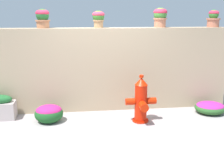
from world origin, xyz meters
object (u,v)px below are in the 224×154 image
Objects in this scene: potted_plant_2 at (98,18)px; planter_box at (0,108)px; flower_bush_left at (210,107)px; potted_plant_3 at (160,16)px; fire_hydrant at (141,101)px; flower_bush_right at (49,113)px; potted_plant_1 at (43,17)px; potted_plant_4 at (213,18)px.

planter_box is at bearing -167.90° from potted_plant_2.
potted_plant_2 is 3.00m from flower_bush_left.
planter_box is at bearing -172.44° from potted_plant_3.
potted_plant_3 reaches higher than flower_bush_left.
fire_hydrant is at bearing -170.12° from flower_bush_left.
potted_plant_3 is 0.76× the size of flower_bush_right.
potted_plant_2 is at bearing 129.49° from fire_hydrant.
potted_plant_1 reaches higher than potted_plant_4.
potted_plant_2 is 1.93m from fire_hydrant.
flower_bush_right is (-1.03, -0.69, -1.79)m from potted_plant_2.
fire_hydrant is at bearing -25.16° from potted_plant_1.
potted_plant_2 is 2.68m from planter_box.
flower_bush_right is at bearing -146.34° from potted_plant_2.
potted_plant_3 is at bearing 56.94° from fire_hydrant.
flower_bush_right is at bearing -81.52° from potted_plant_1.
flower_bush_left is at bearing -2.53° from planter_box.
potted_plant_1 is 2.58m from fire_hydrant.
flower_bush_right is at bearing -163.48° from potted_plant_3.
planter_box is at bearing 165.26° from flower_bush_right.
potted_plant_3 reaches higher than potted_plant_4.
potted_plant_1 is at bearing -179.23° from potted_plant_2.
flower_bush_right is (-3.55, -0.69, -1.77)m from potted_plant_4.
potted_plant_2 reaches higher than fire_hydrant.
fire_hydrant reaches higher than planter_box.
potted_plant_1 reaches higher than flower_bush_right.
flower_bush_right is (0.10, -0.67, -1.79)m from potted_plant_1.
potted_plant_4 is 4.86m from planter_box.
planter_box is at bearing -174.56° from potted_plant_4.
potted_plant_4 is 1.95m from flower_bush_left.
potted_plant_3 reaches higher than potted_plant_2.
potted_plant_3 is at bearing 179.51° from potted_plant_4.
potted_plant_4 is 2.52m from fire_hydrant.
potted_plant_2 is 0.85× the size of potted_plant_3.
potted_plant_4 is at bearing 0.26° from potted_plant_1.
potted_plant_4 is 0.41× the size of fire_hydrant.
planter_box is (-2.74, 0.46, -0.18)m from fire_hydrant.
potted_plant_4 is at bearing 5.44° from planter_box.
potted_plant_2 is (1.13, 0.02, -0.01)m from potted_plant_1.
potted_plant_1 reaches higher than planter_box.
fire_hydrant is 2.78m from planter_box.
potted_plant_1 is 3.65m from potted_plant_4.
potted_plant_2 is at bearing 33.66° from flower_bush_right.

